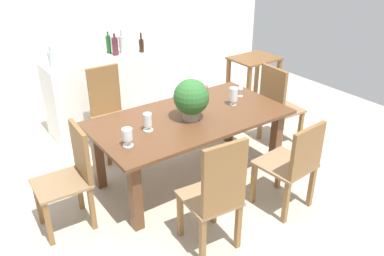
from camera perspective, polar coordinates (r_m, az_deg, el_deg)
ground_plane at (r=4.38m, az=0.34°, el=-7.36°), size 7.04×7.04×0.00m
back_wall at (r=6.04m, az=-14.71°, el=14.98°), size 6.40×0.10×2.60m
dining_table at (r=4.12m, az=-0.26°, el=0.28°), size 2.01×1.07×0.73m
chair_foot_end at (r=4.93m, az=12.04°, el=3.60°), size 0.43×0.48×1.01m
chair_near_right at (r=3.79m, az=14.43°, el=-4.83°), size 0.50×0.50×0.93m
chair_head_end at (r=3.67m, az=-16.91°, el=-6.24°), size 0.48×0.44×0.96m
chair_near_left at (r=3.20m, az=3.56°, el=-9.27°), size 0.46×0.49×1.07m
chair_far_left at (r=4.75m, az=-11.81°, el=2.81°), size 0.42×0.43×1.05m
flower_centerpiece at (r=3.92m, az=-0.11°, el=4.32°), size 0.36×0.36×0.42m
crystal_vase_left at (r=4.31m, az=5.96°, el=4.72°), size 0.09×0.09×0.20m
crystal_vase_center_near at (r=3.52m, az=-9.24°, el=-1.07°), size 0.09×0.09×0.17m
crystal_vase_right at (r=3.76m, az=-6.37°, el=1.02°), size 0.10×0.10×0.18m
wine_glass at (r=4.55m, az=6.98°, el=5.93°), size 0.06×0.06×0.17m
kitchen_counter at (r=5.41m, az=-12.55°, el=4.84°), size 1.43×0.54×0.98m
wine_bottle_clear at (r=5.38m, az=-11.84°, el=11.64°), size 0.06×0.06×0.28m
wine_bottle_tall at (r=5.35m, az=-9.98°, el=11.74°), size 0.08×0.08×0.31m
wine_bottle_dark at (r=5.28m, az=-10.95°, el=11.42°), size 0.08×0.08×0.28m
wine_bottle_green at (r=5.02m, az=-19.46°, el=9.31°), size 0.08×0.08×0.24m
wine_bottle_amber at (r=5.36m, az=-7.26°, el=11.66°), size 0.06×0.06×0.26m
side_table at (r=5.99m, az=8.82°, el=8.22°), size 0.67×0.53×0.76m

